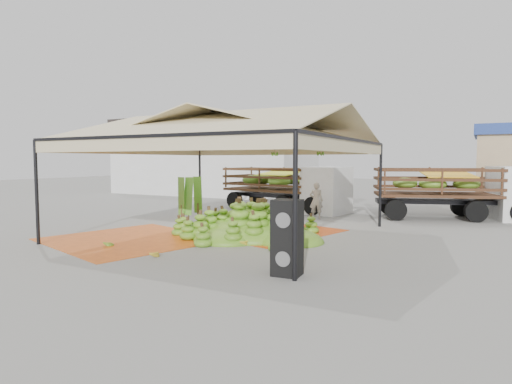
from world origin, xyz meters
The scene contains 17 objects.
ground centered at (0.00, 0.00, 0.00)m, with size 90.00×90.00×0.00m, color slate.
canopy_tent centered at (0.00, 0.00, 3.30)m, with size 8.10×8.10×4.00m.
building_white centered at (-10.00, 14.00, 2.71)m, with size 14.30×6.30×5.40m.
tarp_left centered at (-2.17, -2.19, 0.01)m, with size 4.59×4.37×0.01m, color #D55A14.
tarp_right centered at (0.74, 1.10, 0.01)m, with size 4.08×4.29×0.01m, color #D24913.
banana_heap centered at (0.91, -0.07, 0.56)m, with size 5.21×4.28×1.12m, color #407E1A.
hand_yellow_a centered at (1.27, -1.38, 0.11)m, with size 0.47×0.38×0.21m, color gold.
hand_yellow_b centered at (0.01, -3.70, 0.10)m, with size 0.44×0.36×0.20m, color gold.
hand_red_a centered at (3.70, -3.46, 0.10)m, with size 0.45×0.37×0.21m, color maroon.
hand_red_b centered at (2.52, -0.93, 0.11)m, with size 0.51×0.41×0.23m, color maroon.
hand_green centered at (-2.03, -3.22, 0.09)m, with size 0.39×0.32×0.18m, color #437017.
hanging_bunches centered at (2.24, 0.34, 2.62)m, with size 1.74×0.24×0.20m.
speaker_stack centered at (3.70, -3.70, 0.80)m, with size 0.62×0.55×1.60m.
banana_leaves centered at (-1.53, 0.13, 0.00)m, with size 0.96×1.36×3.70m, color #397B20, non-canonical shape.
vendor centered at (1.24, 4.84, 0.76)m, with size 0.55×0.36×1.52m, color gray.
truck_left centered at (-0.94, 7.11, 1.31)m, with size 6.43×3.06×2.12m.
truck_right centered at (6.55, 7.69, 1.34)m, with size 6.68×4.05×2.17m.
Camera 1 is at (7.27, -11.83, 2.42)m, focal length 30.00 mm.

